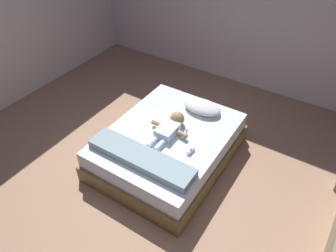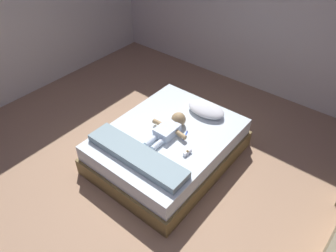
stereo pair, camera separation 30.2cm
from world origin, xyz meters
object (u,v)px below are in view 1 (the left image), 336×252
at_px(bed, 168,146).
at_px(toothbrush, 186,133).
at_px(pillow, 202,107).
at_px(baby_bottle, 191,151).
at_px(baby, 170,127).

bearing_deg(bed, toothbrush, 26.00).
relative_size(bed, toothbrush, 10.64).
height_order(pillow, baby_bottle, pillow).
height_order(toothbrush, baby_bottle, baby_bottle).
bearing_deg(baby_bottle, toothbrush, 129.86).
bearing_deg(toothbrush, bed, -154.00).
relative_size(baby, baby_bottle, 5.78).
relative_size(toothbrush, baby_bottle, 1.52).
bearing_deg(pillow, toothbrush, -84.05).
bearing_deg(baby, toothbrush, 19.54).
bearing_deg(pillow, baby, -102.56).
distance_m(pillow, toothbrush, 0.51).
distance_m(toothbrush, baby_bottle, 0.31).
distance_m(pillow, baby, 0.58).
bearing_deg(pillow, bed, -103.01).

